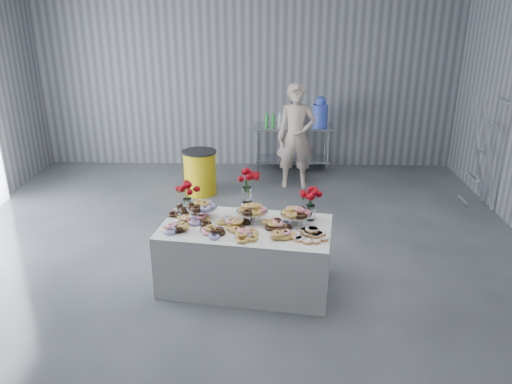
# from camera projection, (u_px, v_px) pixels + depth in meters

# --- Properties ---
(ground) EXTENTS (9.00, 9.00, 0.00)m
(ground) POSITION_uv_depth(u_px,v_px,m) (231.00, 281.00, 5.93)
(ground) COLOR #35383D
(ground) RESTS_ON ground
(room_walls) EXTENTS (8.04, 9.04, 4.02)m
(room_walls) POSITION_uv_depth(u_px,v_px,m) (200.00, 51.00, 5.04)
(room_walls) COLOR gray
(room_walls) RESTS_ON ground
(display_table) EXTENTS (2.02, 1.26, 0.75)m
(display_table) POSITION_uv_depth(u_px,v_px,m) (246.00, 256.00, 5.74)
(display_table) COLOR white
(display_table) RESTS_ON ground
(prep_table) EXTENTS (1.50, 0.60, 0.90)m
(prep_table) POSITION_uv_depth(u_px,v_px,m) (293.00, 140.00, 9.50)
(prep_table) COLOR silver
(prep_table) RESTS_ON ground
(donut_mounds) EXTENTS (1.90, 1.05, 0.09)m
(donut_mounds) POSITION_uv_depth(u_px,v_px,m) (245.00, 224.00, 5.54)
(donut_mounds) COLOR gold
(donut_mounds) RESTS_ON display_table
(cake_stand_left) EXTENTS (0.36, 0.36, 0.17)m
(cake_stand_left) POSITION_uv_depth(u_px,v_px,m) (202.00, 206.00, 5.78)
(cake_stand_left) COLOR silver
(cake_stand_left) RESTS_ON display_table
(cake_stand_mid) EXTENTS (0.36, 0.36, 0.17)m
(cake_stand_mid) POSITION_uv_depth(u_px,v_px,m) (252.00, 210.00, 5.68)
(cake_stand_mid) COLOR silver
(cake_stand_mid) RESTS_ON display_table
(cake_stand_right) EXTENTS (0.36, 0.36, 0.17)m
(cake_stand_right) POSITION_uv_depth(u_px,v_px,m) (296.00, 213.00, 5.60)
(cake_stand_right) COLOR silver
(cake_stand_right) RESTS_ON display_table
(danish_pile) EXTENTS (0.48, 0.48, 0.11)m
(danish_pile) POSITION_uv_depth(u_px,v_px,m) (312.00, 232.00, 5.33)
(danish_pile) COLOR white
(danish_pile) RESTS_ON display_table
(bouquet_left) EXTENTS (0.26, 0.26, 0.42)m
(bouquet_left) POSITION_uv_depth(u_px,v_px,m) (187.00, 189.00, 5.85)
(bouquet_left) COLOR white
(bouquet_left) RESTS_ON display_table
(bouquet_right) EXTENTS (0.26, 0.26, 0.42)m
(bouquet_right) POSITION_uv_depth(u_px,v_px,m) (311.00, 196.00, 5.66)
(bouquet_right) COLOR white
(bouquet_right) RESTS_ON display_table
(bouquet_center) EXTENTS (0.26, 0.26, 0.57)m
(bouquet_center) POSITION_uv_depth(u_px,v_px,m) (247.00, 184.00, 5.80)
(bouquet_center) COLOR silver
(bouquet_center) RESTS_ON display_table
(water_jug) EXTENTS (0.28, 0.28, 0.55)m
(water_jug) POSITION_uv_depth(u_px,v_px,m) (320.00, 113.00, 9.29)
(water_jug) COLOR #4561EC
(water_jug) RESTS_ON prep_table
(drink_bottles) EXTENTS (0.54, 0.08, 0.27)m
(drink_bottles) POSITION_uv_depth(u_px,v_px,m) (276.00, 120.00, 9.26)
(drink_bottles) COLOR #268C33
(drink_bottles) RESTS_ON prep_table
(person) EXTENTS (0.67, 0.44, 1.82)m
(person) POSITION_uv_depth(u_px,v_px,m) (296.00, 136.00, 8.61)
(person) COLOR #CC8C93
(person) RESTS_ON ground
(trash_barrel) EXTENTS (0.59, 0.59, 0.75)m
(trash_barrel) POSITION_uv_depth(u_px,v_px,m) (200.00, 172.00, 8.48)
(trash_barrel) COLOR gold
(trash_barrel) RESTS_ON ground
(stepladder) EXTENTS (0.66, 0.46, 1.82)m
(stepladder) POSITION_uv_depth(u_px,v_px,m) (483.00, 152.00, 7.73)
(stepladder) COLOR silver
(stepladder) RESTS_ON ground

